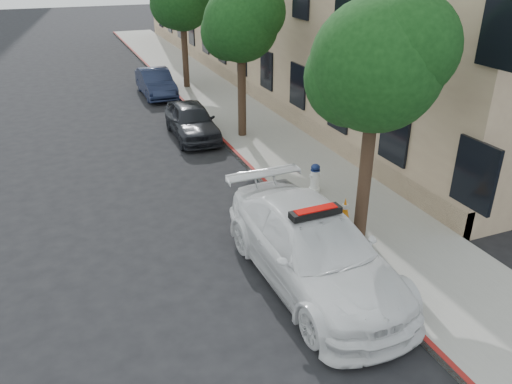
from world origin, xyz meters
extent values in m
plane|color=black|center=(0.00, 0.00, 0.00)|extent=(120.00, 120.00, 0.00)
cube|color=gray|center=(3.60, 10.00, 0.07)|extent=(3.20, 50.00, 0.15)
cube|color=maroon|center=(2.06, 10.00, 0.07)|extent=(0.12, 50.00, 0.15)
cylinder|color=black|center=(2.90, -2.00, 1.80)|extent=(0.30, 0.30, 3.30)
sphere|color=#103411|center=(2.90, -2.00, 4.25)|extent=(2.80, 2.80, 2.80)
sphere|color=#103411|center=(3.30, -2.30, 4.65)|extent=(2.24, 2.24, 2.24)
sphere|color=#103411|center=(2.55, -1.70, 3.95)|extent=(2.10, 2.10, 2.10)
cylinder|color=black|center=(2.90, 6.00, 1.74)|extent=(0.30, 0.30, 3.19)
sphere|color=#103411|center=(2.90, 6.00, 4.14)|extent=(2.60, 2.60, 2.60)
sphere|color=#103411|center=(3.30, 5.70, 4.54)|extent=(2.08, 2.08, 2.08)
sphere|color=#103411|center=(2.55, 6.30, 3.84)|extent=(1.95, 1.95, 1.95)
cylinder|color=black|center=(2.90, 14.00, 1.86)|extent=(0.30, 0.30, 3.41)
sphere|color=#103411|center=(2.55, 14.30, 4.06)|extent=(2.25, 2.25, 2.25)
imported|color=white|center=(1.10, -2.98, 0.80)|extent=(2.34, 5.53, 1.59)
cube|color=black|center=(1.10, -2.98, 1.65)|extent=(1.11, 0.30, 0.14)
cube|color=#A50A07|center=(1.10, -2.98, 1.71)|extent=(0.90, 0.24, 0.06)
imported|color=black|center=(1.20, 6.87, 0.65)|extent=(1.67, 3.89, 1.31)
imported|color=#151C35|center=(1.20, 13.32, 0.64)|extent=(1.35, 3.88, 1.28)
cylinder|color=white|center=(3.09, 0.65, 0.20)|extent=(0.32, 0.32, 0.10)
cylinder|color=white|center=(3.09, 0.65, 0.53)|extent=(0.24, 0.24, 0.55)
ellipsoid|color=navy|center=(3.09, 0.65, 0.89)|extent=(0.26, 0.26, 0.18)
cylinder|color=white|center=(3.09, 0.65, 0.65)|extent=(0.35, 0.13, 0.10)
cylinder|color=white|center=(3.09, 0.65, 0.65)|extent=(0.11, 0.19, 0.10)
cube|color=black|center=(2.86, -1.36, 0.17)|extent=(0.42, 0.42, 0.03)
cone|color=orange|center=(2.86, -1.36, 0.54)|extent=(0.30, 0.30, 0.72)
cylinder|color=white|center=(2.86, -1.36, 0.66)|extent=(0.16, 0.16, 0.11)
camera|label=1|loc=(-3.33, -10.71, 6.39)|focal=35.00mm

